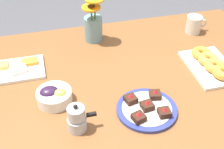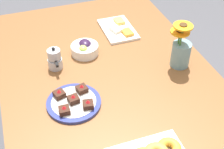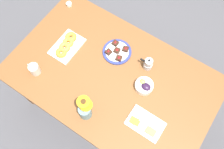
{
  "view_description": "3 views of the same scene",
  "coord_description": "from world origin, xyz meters",
  "views": [
    {
      "loc": [
        -0.25,
        -0.99,
        1.6
      ],
      "look_at": [
        0.0,
        0.0,
        0.78
      ],
      "focal_mm": 50.0,
      "sensor_mm": 36.0,
      "label": 1
    },
    {
      "loc": [
        1.02,
        -0.35,
        1.7
      ],
      "look_at": [
        0.0,
        0.0,
        0.78
      ],
      "focal_mm": 50.0,
      "sensor_mm": 36.0,
      "label": 2
    },
    {
      "loc": [
        -0.43,
        0.64,
        2.51
      ],
      "look_at": [
        0.0,
        0.0,
        0.78
      ],
      "focal_mm": 40.0,
      "sensor_mm": 36.0,
      "label": 3
    }
  ],
  "objects": [
    {
      "name": "dessert_plate",
      "position": [
        0.09,
        -0.2,
        0.75
      ],
      "size": [
        0.23,
        0.23,
        0.05
      ],
      "color": "navy",
      "rests_on": "dining_table"
    },
    {
      "name": "moka_pot",
      "position": [
        -0.18,
        -0.23,
        0.79
      ],
      "size": [
        0.11,
        0.07,
        0.12
      ],
      "color": "#B7B7BC",
      "rests_on": "dining_table"
    },
    {
      "name": "cheese_platter",
      "position": [
        -0.4,
        0.18,
        0.75
      ],
      "size": [
        0.26,
        0.17,
        0.03
      ],
      "color": "white",
      "rests_on": "dining_table"
    },
    {
      "name": "flower_vase",
      "position": [
        -0.01,
        0.35,
        0.82
      ],
      "size": [
        0.11,
        0.11,
        0.24
      ],
      "color": "#6B939E",
      "rests_on": "dining_table"
    },
    {
      "name": "dining_table",
      "position": [
        0.0,
        0.0,
        0.65
      ],
      "size": [
        1.6,
        1.0,
        0.74
      ],
      "color": "brown",
      "rests_on": "ground_plane"
    },
    {
      "name": "grape_bowl",
      "position": [
        -0.25,
        -0.06,
        0.77
      ],
      "size": [
        0.14,
        0.14,
        0.07
      ],
      "color": "white",
      "rests_on": "dining_table"
    }
  ]
}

